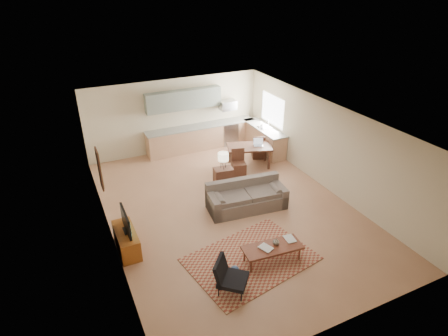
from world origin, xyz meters
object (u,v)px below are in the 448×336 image
armchair (233,277)px  dining_table (249,156)px  tv_credenza (127,240)px  coffee_table (272,254)px  console_table (223,178)px  sofa (247,196)px

armchair → dining_table: bearing=9.2°
tv_credenza → dining_table: dining_table is taller
tv_credenza → dining_table: (4.80, 2.67, 0.10)m
coffee_table → dining_table: dining_table is taller
console_table → tv_credenza: bearing=-145.2°
sofa → armchair: sofa is taller
armchair → tv_credenza: size_ratio=0.66×
coffee_table → armchair: size_ratio=1.80×
sofa → coffee_table: (-0.52, -2.20, -0.19)m
sofa → console_table: sofa is taller
armchair → tv_credenza: armchair is taller
sofa → coffee_table: sofa is taller
tv_credenza → console_table: 3.77m
tv_credenza → dining_table: bearing=29.0°
sofa → console_table: bearing=100.9°
coffee_table → tv_credenza: bearing=153.6°
coffee_table → dining_table: 4.88m
sofa → armchair: size_ratio=2.97×
armchair → dining_table: armchair is taller
coffee_table → armchair: bearing=-154.3°
coffee_table → tv_credenza: tv_credenza is taller
dining_table → sofa: bearing=-101.0°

